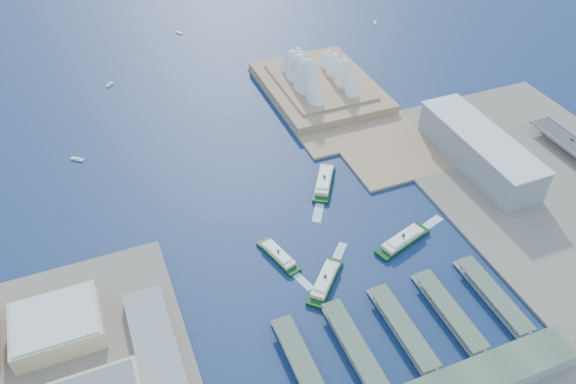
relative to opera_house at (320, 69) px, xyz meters
name	(u,v)px	position (x,y,z in m)	size (l,w,h in m)	color
ground	(342,269)	(-105.00, -280.00, -32.00)	(3000.00, 3000.00, 0.00)	#0F1B47
peninsula	(328,98)	(2.50, -20.00, -30.50)	(135.00, 220.00, 3.00)	#A57D5A
opera_house	(320,69)	(0.00, 0.00, 0.00)	(134.00, 180.00, 58.00)	white
toaster_building	(479,149)	(90.00, -200.00, -11.50)	(45.00, 155.00, 35.00)	gray
ferry_wharves	(402,328)	(-91.00, -355.00, -27.35)	(184.00, 90.00, 9.30)	#4C5C46
ferry_a	(278,254)	(-151.09, -246.72, -27.34)	(12.55, 49.28, 9.32)	#0D3614
ferry_b	(324,180)	(-71.65, -169.49, -26.20)	(15.61, 61.32, 11.60)	#0D3614
ferry_c	(325,279)	(-125.61, -288.76, -26.79)	(14.02, 55.06, 10.41)	#0D3614
ferry_d	(403,239)	(-41.07, -271.63, -26.48)	(14.87, 58.43, 11.05)	#0D3614
boat_a	(77,159)	(-299.46, -33.92, -30.60)	(3.63, 14.54, 2.80)	white
boat_b	(110,84)	(-243.93, 115.77, -30.49)	(3.92, 11.20, 3.02)	white
boat_c	(375,23)	(165.45, 157.20, -30.50)	(3.90, 13.37, 3.01)	white
boat_e	(179,33)	(-124.59, 235.39, -30.55)	(3.75, 11.79, 2.89)	white
car_c	(572,139)	(199.00, -216.96, -16.48)	(1.89, 4.65, 1.35)	slate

